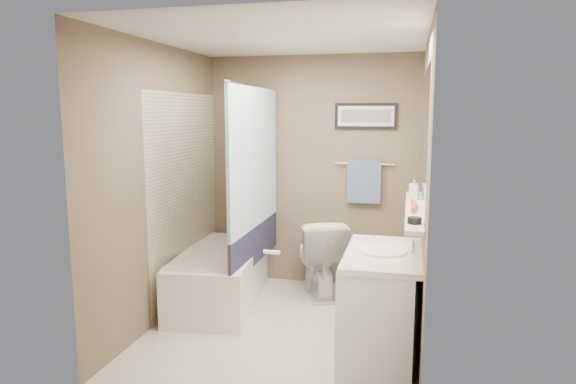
% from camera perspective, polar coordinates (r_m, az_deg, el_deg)
% --- Properties ---
extents(ground, '(2.50, 2.50, 0.00)m').
position_cam_1_polar(ground, '(4.52, -0.45, -14.85)').
color(ground, beige).
rests_on(ground, ground).
extents(ceiling, '(2.20, 2.50, 0.04)m').
position_cam_1_polar(ceiling, '(4.18, -0.49, 16.59)').
color(ceiling, silver).
rests_on(ceiling, wall_back).
extents(wall_back, '(2.20, 0.04, 2.40)m').
position_cam_1_polar(wall_back, '(5.38, 2.65, 2.24)').
color(wall_back, brown).
rests_on(wall_back, ground).
extents(wall_front, '(2.20, 0.04, 2.40)m').
position_cam_1_polar(wall_front, '(3.02, -6.03, -2.96)').
color(wall_front, brown).
rests_on(wall_front, ground).
extents(wall_left, '(0.04, 2.50, 2.40)m').
position_cam_1_polar(wall_left, '(4.56, -13.77, 0.82)').
color(wall_left, brown).
rests_on(wall_left, ground).
extents(wall_right, '(0.04, 2.50, 2.40)m').
position_cam_1_polar(wall_right, '(4.07, 14.47, -0.15)').
color(wall_right, brown).
rests_on(wall_right, ground).
extents(tile_surround, '(0.02, 1.55, 2.00)m').
position_cam_1_polar(tile_surround, '(5.04, -11.23, -0.66)').
color(tile_surround, beige).
rests_on(tile_surround, wall_left).
extents(curtain_rod, '(0.02, 1.55, 0.02)m').
position_cam_1_polar(curtain_rod, '(4.74, -3.82, 11.64)').
color(curtain_rod, silver).
rests_on(curtain_rod, wall_left).
extents(curtain_upper, '(0.03, 1.45, 1.28)m').
position_cam_1_polar(curtain_upper, '(4.75, -3.74, 3.78)').
color(curtain_upper, white).
rests_on(curtain_upper, curtain_rod).
extents(curtain_lower, '(0.03, 1.45, 0.36)m').
position_cam_1_polar(curtain_lower, '(4.89, -3.64, -5.84)').
color(curtain_lower, '#232240').
rests_on(curtain_lower, curtain_rod).
extents(mirror, '(0.02, 1.60, 1.00)m').
position_cam_1_polar(mirror, '(3.88, 14.89, 5.64)').
color(mirror, silver).
rests_on(mirror, wall_right).
extents(shelf, '(0.12, 1.60, 0.03)m').
position_cam_1_polar(shelf, '(3.94, 13.79, -1.90)').
color(shelf, silver).
rests_on(shelf, wall_right).
extents(towel_bar, '(0.60, 0.02, 0.02)m').
position_cam_1_polar(towel_bar, '(5.28, 8.51, 3.12)').
color(towel_bar, silver).
rests_on(towel_bar, wall_back).
extents(towel, '(0.34, 0.05, 0.44)m').
position_cam_1_polar(towel, '(5.28, 8.45, 1.16)').
color(towel, '#7B92B3').
rests_on(towel, towel_bar).
extents(art_frame, '(0.62, 0.02, 0.26)m').
position_cam_1_polar(art_frame, '(5.27, 8.64, 8.34)').
color(art_frame, black).
rests_on(art_frame, wall_back).
extents(art_mat, '(0.56, 0.00, 0.20)m').
position_cam_1_polar(art_mat, '(5.26, 8.63, 8.34)').
color(art_mat, white).
rests_on(art_mat, art_frame).
extents(art_image, '(0.50, 0.00, 0.13)m').
position_cam_1_polar(art_image, '(5.26, 8.63, 8.34)').
color(art_image, '#595959').
rests_on(art_image, art_mat).
extents(door, '(0.80, 0.02, 2.00)m').
position_cam_1_polar(door, '(2.93, 4.25, -7.35)').
color(door, silver).
rests_on(door, wall_front).
extents(door_handle, '(0.10, 0.02, 0.02)m').
position_cam_1_polar(door_handle, '(3.04, -1.78, -6.71)').
color(door_handle, silver).
rests_on(door_handle, door).
extents(bathtub, '(0.87, 1.57, 0.50)m').
position_cam_1_polar(bathtub, '(5.07, -7.53, -9.25)').
color(bathtub, white).
rests_on(bathtub, ground).
extents(tub_rim, '(0.56, 1.36, 0.02)m').
position_cam_1_polar(tub_rim, '(5.00, -7.59, -6.52)').
color(tub_rim, silver).
rests_on(tub_rim, bathtub).
extents(toilet, '(0.69, 0.88, 0.78)m').
position_cam_1_polar(toilet, '(5.18, 3.44, -7.14)').
color(toilet, white).
rests_on(toilet, ground).
extents(vanity, '(0.59, 0.95, 0.80)m').
position_cam_1_polar(vanity, '(3.85, 10.61, -12.88)').
color(vanity, silver).
rests_on(vanity, ground).
extents(countertop, '(0.54, 0.96, 0.04)m').
position_cam_1_polar(countertop, '(3.72, 10.64, -6.85)').
color(countertop, silver).
rests_on(countertop, vanity).
extents(sink_basin, '(0.34, 0.34, 0.01)m').
position_cam_1_polar(sink_basin, '(3.71, 10.50, -6.42)').
color(sink_basin, white).
rests_on(sink_basin, countertop).
extents(faucet_spout, '(0.02, 0.02, 0.10)m').
position_cam_1_polar(faucet_spout, '(3.70, 13.62, -5.91)').
color(faucet_spout, white).
rests_on(faucet_spout, countertop).
extents(faucet_knob, '(0.05, 0.05, 0.05)m').
position_cam_1_polar(faucet_knob, '(3.80, 13.61, -5.82)').
color(faucet_knob, white).
rests_on(faucet_knob, countertop).
extents(candle_bowl_near, '(0.09, 0.09, 0.04)m').
position_cam_1_polar(candle_bowl_near, '(3.37, 13.88, -3.09)').
color(candle_bowl_near, black).
rests_on(candle_bowl_near, shelf).
extents(hair_brush_front, '(0.05, 0.22, 0.04)m').
position_cam_1_polar(hair_brush_front, '(3.80, 13.83, -1.71)').
color(hair_brush_front, '#C5491B').
rests_on(hair_brush_front, shelf).
extents(hair_brush_back, '(0.06, 0.22, 0.04)m').
position_cam_1_polar(hair_brush_back, '(3.95, 13.81, -1.32)').
color(hair_brush_back, '#C14E1B').
rests_on(hair_brush_back, shelf).
extents(pink_comb, '(0.04, 0.16, 0.01)m').
position_cam_1_polar(pink_comb, '(4.09, 13.79, -1.23)').
color(pink_comb, pink).
rests_on(pink_comb, shelf).
extents(glass_jar, '(0.08, 0.08, 0.10)m').
position_cam_1_polar(glass_jar, '(4.52, 13.78, 0.29)').
color(glass_jar, silver).
rests_on(glass_jar, shelf).
extents(soap_bottle, '(0.08, 0.08, 0.16)m').
position_cam_1_polar(soap_bottle, '(4.30, 13.81, 0.24)').
color(soap_bottle, '#999999').
rests_on(soap_bottle, shelf).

